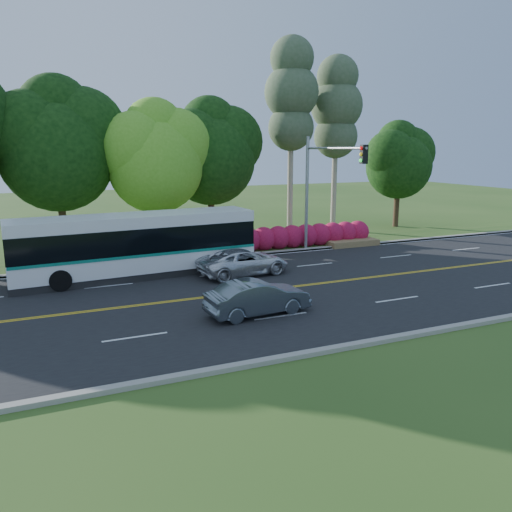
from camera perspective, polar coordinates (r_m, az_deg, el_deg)
name	(u,v)px	position (r m, az deg, el deg)	size (l,w,h in m)	color
ground	(257,291)	(22.45, 0.07, -4.07)	(120.00, 120.00, 0.00)	#2E521B
road	(257,291)	(22.45, 0.07, -4.05)	(60.00, 14.00, 0.02)	black
curb_north	(208,258)	(28.94, -5.52, -0.25)	(60.00, 0.30, 0.15)	gray
curb_south	(345,347)	(16.47, 10.09, -10.20)	(60.00, 0.30, 0.15)	gray
grass_verge	(199,253)	(30.67, -6.58, 0.39)	(60.00, 4.00, 0.10)	#2E521B
lane_markings	(255,291)	(22.41, -0.15, -4.04)	(57.60, 13.82, 0.00)	gold
tree_row	(98,141)	(32.11, -17.60, 12.44)	(44.70, 9.10, 13.84)	black
bougainvillea_hedge	(309,236)	(32.54, 6.04, 2.28)	(9.50, 2.25, 1.50)	maroon
traffic_signal	(323,177)	(29.38, 7.67, 8.94)	(0.42, 6.10, 7.00)	#95979D
transit_bus	(136,246)	(25.48, -13.51, 1.14)	(11.98, 3.42, 3.09)	white
sedan	(258,297)	(19.21, 0.20, -4.76)	(1.42, 4.07, 1.34)	slate
suv	(244,262)	(25.21, -1.44, -0.68)	(2.17, 4.70, 1.31)	white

